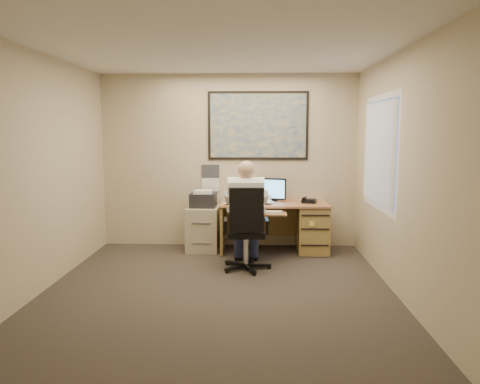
{
  "coord_description": "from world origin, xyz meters",
  "views": [
    {
      "loc": [
        0.42,
        -5.1,
        1.82
      ],
      "look_at": [
        0.21,
        1.3,
        0.98
      ],
      "focal_mm": 35.0,
      "sensor_mm": 36.0,
      "label": 1
    }
  ],
  "objects_px": {
    "desk": "(296,222)",
    "person": "(246,215)",
    "filing_cabinet": "(204,224)",
    "office_chair": "(246,246)"
  },
  "relations": [
    {
      "from": "filing_cabinet",
      "to": "office_chair",
      "type": "bearing_deg",
      "value": -54.72
    },
    {
      "from": "desk",
      "to": "person",
      "type": "bearing_deg",
      "value": -128.2
    },
    {
      "from": "desk",
      "to": "filing_cabinet",
      "type": "xyz_separation_m",
      "value": [
        -1.41,
        0.02,
        -0.04
      ]
    },
    {
      "from": "filing_cabinet",
      "to": "office_chair",
      "type": "relative_size",
      "value": 0.83
    },
    {
      "from": "filing_cabinet",
      "to": "desk",
      "type": "bearing_deg",
      "value": 1.61
    },
    {
      "from": "desk",
      "to": "filing_cabinet",
      "type": "distance_m",
      "value": 1.41
    },
    {
      "from": "filing_cabinet",
      "to": "person",
      "type": "distance_m",
      "value": 1.21
    },
    {
      "from": "filing_cabinet",
      "to": "person",
      "type": "bearing_deg",
      "value": -52.41
    },
    {
      "from": "office_chair",
      "to": "person",
      "type": "bearing_deg",
      "value": 85.89
    },
    {
      "from": "person",
      "to": "filing_cabinet",
      "type": "bearing_deg",
      "value": 124.62
    }
  ]
}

